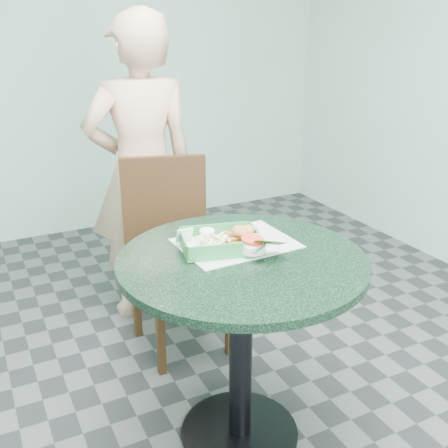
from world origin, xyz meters
name	(u,v)px	position (x,y,z in m)	size (l,w,h in m)	color
floor	(240,433)	(0.00, 0.00, 0.00)	(4.00, 5.00, 0.02)	#303335
wall_back	(72,41)	(0.00, 2.50, 1.40)	(4.00, 0.04, 2.80)	silver
cafe_table	(241,305)	(0.00, 0.00, 0.58)	(0.86, 0.86, 0.75)	black
dining_chair	(173,241)	(0.04, 0.76, 0.53)	(0.41, 0.41, 0.93)	#342318
diner_person	(142,164)	(0.01, 1.09, 0.85)	(0.62, 0.40, 1.69)	#D8A285
placemat	(236,248)	(0.04, 0.11, 0.75)	(0.41, 0.31, 0.00)	#A7B6B1
food_basket	(221,249)	(-0.03, 0.10, 0.77)	(0.27, 0.20, 0.06)	#2C8840
crab_sandwich	(242,238)	(0.05, 0.08, 0.80)	(0.13, 0.13, 0.07)	#BC943F
fries_pile	(215,247)	(-0.06, 0.09, 0.79)	(0.10, 0.11, 0.04)	beige
sauce_ramekin	(206,240)	(-0.08, 0.13, 0.80)	(0.05, 0.05, 0.03)	white
garnish_cup	(259,247)	(0.07, 0.00, 0.79)	(0.13, 0.13, 0.05)	silver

